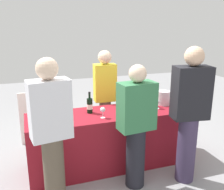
# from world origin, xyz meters

# --- Properties ---
(ground_plane) EXTENTS (12.00, 12.00, 0.00)m
(ground_plane) POSITION_xyz_m (0.00, 0.00, 0.00)
(ground_plane) COLOR gray
(tasting_table) EXTENTS (2.33, 0.69, 0.80)m
(tasting_table) POSITION_xyz_m (0.00, 0.00, 0.40)
(tasting_table) COLOR maroon
(tasting_table) RESTS_ON ground_plane
(wine_bottle_0) EXTENTS (0.08, 0.08, 0.30)m
(wine_bottle_0) POSITION_xyz_m (-0.30, 0.08, 0.90)
(wine_bottle_0) COLOR black
(wine_bottle_0) RESTS_ON tasting_table
(wine_bottle_1) EXTENTS (0.08, 0.08, 0.31)m
(wine_bottle_1) POSITION_xyz_m (0.26, 0.07, 0.90)
(wine_bottle_1) COLOR black
(wine_bottle_1) RESTS_ON tasting_table
(wine_bottle_2) EXTENTS (0.08, 0.08, 0.31)m
(wine_bottle_2) POSITION_xyz_m (0.45, 0.16, 0.91)
(wine_bottle_2) COLOR black
(wine_bottle_2) RESTS_ON tasting_table
(wine_bottle_3) EXTENTS (0.07, 0.07, 0.32)m
(wine_bottle_3) POSITION_xyz_m (0.59, 0.11, 0.92)
(wine_bottle_3) COLOR black
(wine_bottle_3) RESTS_ON tasting_table
(wine_glass_0) EXTENTS (0.06, 0.06, 0.13)m
(wine_glass_0) POSITION_xyz_m (-0.86, -0.17, 0.89)
(wine_glass_0) COLOR silver
(wine_glass_0) RESTS_ON tasting_table
(wine_glass_1) EXTENTS (0.06, 0.06, 0.14)m
(wine_glass_1) POSITION_xyz_m (-0.74, -0.07, 0.90)
(wine_glass_1) COLOR silver
(wine_glass_1) RESTS_ON tasting_table
(wine_glass_2) EXTENTS (0.07, 0.07, 0.15)m
(wine_glass_2) POSITION_xyz_m (-0.18, -0.17, 0.90)
(wine_glass_2) COLOR silver
(wine_glass_2) RESTS_ON tasting_table
(wine_glass_3) EXTENTS (0.06, 0.06, 0.14)m
(wine_glass_3) POSITION_xyz_m (0.28, -0.06, 0.90)
(wine_glass_3) COLOR silver
(wine_glass_3) RESTS_ON tasting_table
(wine_glass_4) EXTENTS (0.07, 0.07, 0.14)m
(wine_glass_4) POSITION_xyz_m (0.67, -0.06, 0.89)
(wine_glass_4) COLOR silver
(wine_glass_4) RESTS_ON tasting_table
(ice_bucket) EXTENTS (0.20, 0.20, 0.21)m
(ice_bucket) POSITION_xyz_m (0.85, 0.08, 0.90)
(ice_bucket) COLOR silver
(ice_bucket) RESTS_ON tasting_table
(server_pouring) EXTENTS (0.35, 0.21, 1.59)m
(server_pouring) POSITION_xyz_m (0.08, 0.58, 0.88)
(server_pouring) COLOR brown
(server_pouring) RESTS_ON ground_plane
(guest_0) EXTENTS (0.45, 0.29, 1.68)m
(guest_0) POSITION_xyz_m (-0.89, -0.64, 0.91)
(guest_0) COLOR brown
(guest_0) RESTS_ON ground_plane
(guest_1) EXTENTS (0.45, 0.28, 1.55)m
(guest_1) POSITION_xyz_m (0.11, -0.58, 0.82)
(guest_1) COLOR black
(guest_1) RESTS_ON ground_plane
(guest_2) EXTENTS (0.47, 0.30, 1.74)m
(guest_2) POSITION_xyz_m (0.78, -0.68, 0.94)
(guest_2) COLOR #3F3351
(guest_2) RESTS_ON ground_plane
(menu_board) EXTENTS (0.60, 0.05, 0.90)m
(menu_board) POSITION_xyz_m (-0.96, 1.08, 0.45)
(menu_board) COLOR white
(menu_board) RESTS_ON ground_plane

